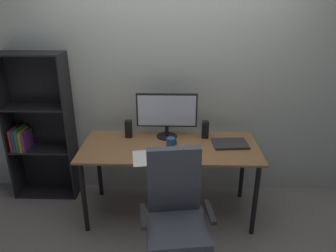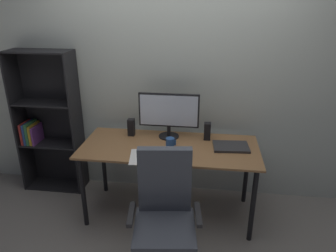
{
  "view_description": "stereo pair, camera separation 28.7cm",
  "coord_description": "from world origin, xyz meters",
  "px_view_note": "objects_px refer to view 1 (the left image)",
  "views": [
    {
      "loc": [
        0.05,
        -2.64,
        2.01
      ],
      "look_at": [
        -0.02,
        0.03,
        0.93
      ],
      "focal_mm": 33.67,
      "sensor_mm": 36.0,
      "label": 1
    },
    {
      "loc": [
        0.34,
        -2.62,
        2.01
      ],
      "look_at": [
        -0.02,
        0.03,
        0.93
      ],
      "focal_mm": 33.67,
      "sensor_mm": 36.0,
      "label": 2
    }
  ],
  "objects_px": {
    "coffee_mug": "(171,143)",
    "office_chair": "(176,223)",
    "keyboard": "(163,155)",
    "laptop": "(230,144)",
    "monitor": "(167,113)",
    "speaker_left": "(129,129)",
    "mouse": "(190,155)",
    "speaker_right": "(205,130)",
    "bookshelf": "(38,129)",
    "desk": "(170,154)"
  },
  "relations": [
    {
      "from": "keyboard",
      "to": "speaker_right",
      "type": "height_order",
      "value": "speaker_right"
    },
    {
      "from": "laptop",
      "to": "desk",
      "type": "bearing_deg",
      "value": 179.59
    },
    {
      "from": "mouse",
      "to": "coffee_mug",
      "type": "bearing_deg",
      "value": 149.43
    },
    {
      "from": "mouse",
      "to": "bookshelf",
      "type": "distance_m",
      "value": 1.65
    },
    {
      "from": "office_chair",
      "to": "speaker_left",
      "type": "bearing_deg",
      "value": 109.16
    },
    {
      "from": "desk",
      "to": "laptop",
      "type": "relative_size",
      "value": 5.13
    },
    {
      "from": "desk",
      "to": "laptop",
      "type": "xyz_separation_m",
      "value": [
        0.56,
        0.04,
        0.09
      ]
    },
    {
      "from": "mouse",
      "to": "monitor",
      "type": "bearing_deg",
      "value": 133.14
    },
    {
      "from": "desk",
      "to": "speaker_left",
      "type": "bearing_deg",
      "value": 153.72
    },
    {
      "from": "laptop",
      "to": "office_chair",
      "type": "distance_m",
      "value": 0.97
    },
    {
      "from": "bookshelf",
      "to": "mouse",
      "type": "bearing_deg",
      "value": -19.42
    },
    {
      "from": "monitor",
      "to": "mouse",
      "type": "xyz_separation_m",
      "value": [
        0.21,
        -0.41,
        -0.24
      ]
    },
    {
      "from": "laptop",
      "to": "office_chair",
      "type": "xyz_separation_m",
      "value": [
        -0.5,
        -0.78,
        -0.29
      ]
    },
    {
      "from": "mouse",
      "to": "office_chair",
      "type": "bearing_deg",
      "value": -86.96
    },
    {
      "from": "desk",
      "to": "mouse",
      "type": "distance_m",
      "value": 0.29
    },
    {
      "from": "speaker_right",
      "to": "bookshelf",
      "type": "bearing_deg",
      "value": 175.16
    },
    {
      "from": "speaker_right",
      "to": "speaker_left",
      "type": "bearing_deg",
      "value": 180.0
    },
    {
      "from": "coffee_mug",
      "to": "speaker_right",
      "type": "bearing_deg",
      "value": 34.12
    },
    {
      "from": "keyboard",
      "to": "mouse",
      "type": "xyz_separation_m",
      "value": [
        0.23,
        -0.0,
        0.01
      ]
    },
    {
      "from": "desk",
      "to": "coffee_mug",
      "type": "height_order",
      "value": "coffee_mug"
    },
    {
      "from": "keyboard",
      "to": "laptop",
      "type": "xyz_separation_m",
      "value": [
        0.61,
        0.24,
        0.0
      ]
    },
    {
      "from": "coffee_mug",
      "to": "office_chair",
      "type": "distance_m",
      "value": 0.78
    },
    {
      "from": "speaker_right",
      "to": "office_chair",
      "type": "distance_m",
      "value": 1.04
    },
    {
      "from": "desk",
      "to": "keyboard",
      "type": "height_order",
      "value": "keyboard"
    },
    {
      "from": "speaker_left",
      "to": "bookshelf",
      "type": "height_order",
      "value": "bookshelf"
    },
    {
      "from": "coffee_mug",
      "to": "speaker_right",
      "type": "height_order",
      "value": "speaker_right"
    },
    {
      "from": "mouse",
      "to": "office_chair",
      "type": "height_order",
      "value": "office_chair"
    },
    {
      "from": "coffee_mug",
      "to": "bookshelf",
      "type": "relative_size",
      "value": 0.06
    },
    {
      "from": "desk",
      "to": "coffee_mug",
      "type": "xyz_separation_m",
      "value": [
        0.01,
        -0.02,
        0.13
      ]
    },
    {
      "from": "speaker_right",
      "to": "mouse",
      "type": "bearing_deg",
      "value": -111.84
    },
    {
      "from": "monitor",
      "to": "speaker_left",
      "type": "bearing_deg",
      "value": -178.8
    },
    {
      "from": "monitor",
      "to": "coffee_mug",
      "type": "bearing_deg",
      "value": -79.43
    },
    {
      "from": "keyboard",
      "to": "bookshelf",
      "type": "relative_size",
      "value": 0.19
    },
    {
      "from": "coffee_mug",
      "to": "keyboard",
      "type": "bearing_deg",
      "value": -108.71
    },
    {
      "from": "coffee_mug",
      "to": "laptop",
      "type": "relative_size",
      "value": 0.3
    },
    {
      "from": "monitor",
      "to": "coffee_mug",
      "type": "relative_size",
      "value": 6.17
    },
    {
      "from": "speaker_right",
      "to": "office_chair",
      "type": "xyz_separation_m",
      "value": [
        -0.28,
        -0.94,
        -0.37
      ]
    },
    {
      "from": "keyboard",
      "to": "bookshelf",
      "type": "xyz_separation_m",
      "value": [
        -1.32,
        0.55,
        0.01
      ]
    },
    {
      "from": "keyboard",
      "to": "speaker_right",
      "type": "relative_size",
      "value": 1.71
    },
    {
      "from": "desk",
      "to": "bookshelf",
      "type": "xyz_separation_m",
      "value": [
        -1.38,
        0.35,
        0.1
      ]
    },
    {
      "from": "office_chair",
      "to": "bookshelf",
      "type": "height_order",
      "value": "bookshelf"
    },
    {
      "from": "speaker_right",
      "to": "office_chair",
      "type": "relative_size",
      "value": 0.17
    },
    {
      "from": "desk",
      "to": "coffee_mug",
      "type": "relative_size",
      "value": 17.37
    },
    {
      "from": "monitor",
      "to": "speaker_right",
      "type": "distance_m",
      "value": 0.41
    },
    {
      "from": "coffee_mug",
      "to": "office_chair",
      "type": "bearing_deg",
      "value": -85.85
    },
    {
      "from": "laptop",
      "to": "speaker_right",
      "type": "distance_m",
      "value": 0.28
    },
    {
      "from": "keyboard",
      "to": "bookshelf",
      "type": "distance_m",
      "value": 1.43
    },
    {
      "from": "desk",
      "to": "speaker_left",
      "type": "relative_size",
      "value": 9.66
    },
    {
      "from": "mouse",
      "to": "speaker_left",
      "type": "height_order",
      "value": "speaker_left"
    },
    {
      "from": "laptop",
      "to": "bookshelf",
      "type": "distance_m",
      "value": 1.96
    }
  ]
}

